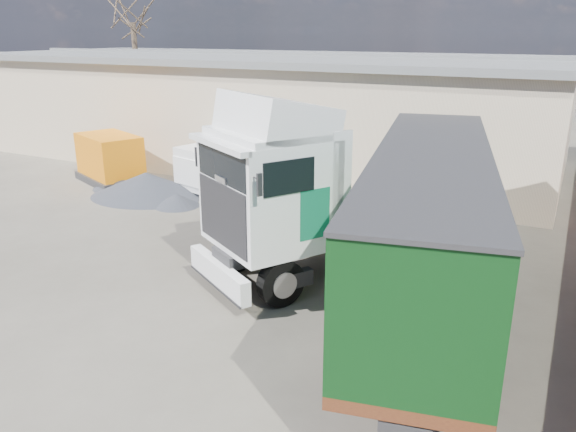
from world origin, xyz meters
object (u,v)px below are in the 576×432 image
at_px(bare_tree, 132,8).
at_px(box_trailer, 428,214).
at_px(tractor_unit, 300,202).
at_px(orange_skip, 110,161).
at_px(panel_van, 228,164).

bearing_deg(bare_tree, box_trailer, -35.82).
height_order(tractor_unit, orange_skip, tractor_unit).
height_order(tractor_unit, panel_van, tractor_unit).
distance_m(tractor_unit, orange_skip, 13.22).
bearing_deg(orange_skip, bare_tree, 149.01).
bearing_deg(orange_skip, tractor_unit, -1.07).
xyz_separation_m(tractor_unit, orange_skip, (-12.06, 5.29, -1.22)).
bearing_deg(tractor_unit, panel_van, 165.28).
height_order(panel_van, orange_skip, orange_skip).
relative_size(bare_tree, box_trailer, 0.79).
bearing_deg(panel_van, bare_tree, 157.89).
height_order(tractor_unit, box_trailer, tractor_unit).
xyz_separation_m(bare_tree, tractor_unit, (20.96, -17.37, -5.78)).
height_order(bare_tree, box_trailer, bare_tree).
bearing_deg(box_trailer, bare_tree, 132.39).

